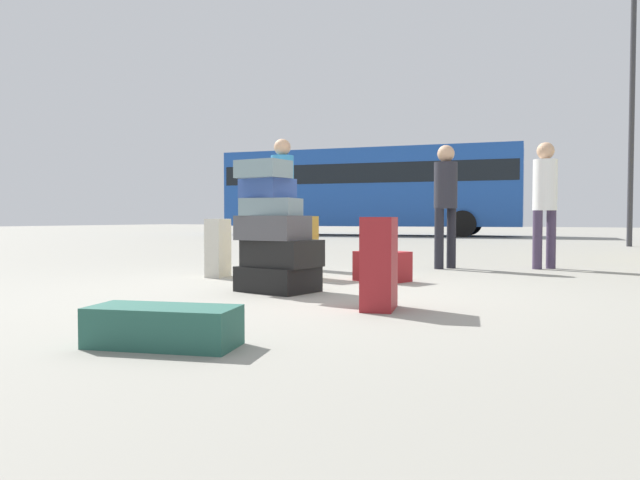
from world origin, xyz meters
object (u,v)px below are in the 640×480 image
at_px(suitcase_tan_upright_blue, 299,247).
at_px(person_passerby_in_red, 545,194).
at_px(person_tourist_with_camera, 282,191).
at_px(suitcase_maroon_left_side, 379,263).
at_px(person_bearded_onlooker, 446,195).
at_px(suitcase_maroon_right_side, 382,266).
at_px(suitcase_cream_foreground_far, 218,248).
at_px(lamp_post, 633,52).
at_px(suitcase_teal_white_trunk, 163,326).
at_px(suitcase_tower, 275,238).
at_px(parked_bus, 370,186).

xyz_separation_m(suitcase_tan_upright_blue, person_passerby_in_red, (2.12, 2.58, 0.63)).
height_order(suitcase_tan_upright_blue, person_passerby_in_red, person_passerby_in_red).
bearing_deg(person_tourist_with_camera, suitcase_maroon_left_side, 18.52).
bearing_deg(suitcase_tan_upright_blue, person_bearded_onlooker, 77.15).
relative_size(suitcase_maroon_right_side, suitcase_cream_foreground_far, 0.77).
relative_size(person_tourist_with_camera, lamp_post, 0.25).
distance_m(suitcase_cream_foreground_far, suitcase_teal_white_trunk, 3.64).
bearing_deg(suitcase_maroon_right_side, suitcase_cream_foreground_far, -148.71).
distance_m(suitcase_tan_upright_blue, person_tourist_with_camera, 1.55).
bearing_deg(suitcase_maroon_left_side, suitcase_tower, 142.46).
relative_size(person_bearded_onlooker, person_tourist_with_camera, 0.94).
xyz_separation_m(person_bearded_onlooker, person_passerby_in_red, (1.12, 0.59, 0.01)).
xyz_separation_m(suitcase_tower, suitcase_cream_foreground_far, (-1.31, 0.79, -0.15)).
bearing_deg(person_bearded_onlooker, person_passerby_in_red, 144.73).
height_order(person_passerby_in_red, lamp_post, lamp_post).
xyz_separation_m(suitcase_cream_foreground_far, suitcase_teal_white_trunk, (2.08, -2.97, -0.22)).
xyz_separation_m(suitcase_teal_white_trunk, parked_bus, (-7.33, 18.19, 1.73)).
distance_m(person_bearded_onlooker, person_passerby_in_red, 1.27).
bearing_deg(parked_bus, suitcase_maroon_left_side, -75.38).
xyz_separation_m(suitcase_maroon_right_side, person_bearded_onlooker, (0.08, 1.83, 0.80)).
distance_m(suitcase_tan_upright_blue, suitcase_maroon_left_side, 2.32).
height_order(suitcase_maroon_left_side, person_tourist_with_camera, person_tourist_with_camera).
bearing_deg(parked_bus, lamp_post, -40.00).
relative_size(suitcase_tower, person_bearded_onlooker, 0.73).
distance_m(suitcase_maroon_right_side, suitcase_cream_foreground_far, 1.85).
bearing_deg(suitcase_maroon_left_side, parked_bus, 99.19).
bearing_deg(person_passerby_in_red, parked_bus, -106.91).
xyz_separation_m(person_tourist_with_camera, person_passerby_in_red, (3.03, 1.53, -0.05)).
bearing_deg(suitcase_maroon_right_side, suitcase_teal_white_trunk, -69.19).
height_order(suitcase_maroon_left_side, person_bearded_onlooker, person_bearded_onlooker).
height_order(suitcase_teal_white_trunk, person_bearded_onlooker, person_bearded_onlooker).
xyz_separation_m(suitcase_tan_upright_blue, lamp_post, (2.79, 9.88, 4.07)).
distance_m(suitcase_maroon_left_side, person_passerby_in_red, 4.26).
xyz_separation_m(suitcase_tan_upright_blue, suitcase_maroon_left_side, (1.67, -1.61, -0.01)).
distance_m(suitcase_tower, person_tourist_with_camera, 2.62).
height_order(parked_bus, lamp_post, lamp_post).
bearing_deg(person_bearded_onlooker, parked_bus, -124.07).
bearing_deg(lamp_post, suitcase_cream_foreground_far, -109.65).
bearing_deg(parked_bus, person_bearded_onlooker, -71.78).
bearing_deg(person_bearded_onlooker, suitcase_maroon_right_side, 24.64).
distance_m(suitcase_teal_white_trunk, person_bearded_onlooker, 5.37).
bearing_deg(suitcase_cream_foreground_far, suitcase_tower, -42.50).
relative_size(suitcase_maroon_right_side, person_passerby_in_red, 0.31).
height_order(person_bearded_onlooker, lamp_post, lamp_post).
bearing_deg(person_passerby_in_red, suitcase_tower, 15.01).
bearing_deg(suitcase_cream_foreground_far, person_bearded_onlooker, 40.15).
bearing_deg(suitcase_maroon_left_side, person_tourist_with_camera, 118.10).
height_order(suitcase_maroon_left_side, lamp_post, lamp_post).
height_order(suitcase_tower, suitcase_teal_white_trunk, suitcase_tower).
bearing_deg(suitcase_maroon_right_side, suitcase_tan_upright_blue, -154.47).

